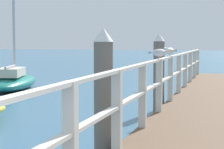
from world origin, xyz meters
TOP-DOWN VIEW (x-y plane):
  - pier_deck at (0.00, 9.07)m, footprint 2.24×18.13m
  - pier_railing at (-1.04, 9.07)m, footprint 0.12×16.65m
  - dock_piling_near at (-1.42, 4.78)m, footprint 0.29×0.29m
  - dock_piling_far at (-1.42, 9.67)m, footprint 0.29×0.29m
  - seagull_foreground at (-1.03, 7.39)m, footprint 0.47×0.23m
  - seagull_background at (-1.04, 8.93)m, footprint 0.30×0.42m
  - boat_2 at (-7.38, 13.13)m, footprint 2.60×4.57m

SIDE VIEW (x-z plane):
  - pier_deck at x=0.00m, z-range 0.00..0.37m
  - boat_2 at x=-7.38m, z-range -2.17..2.84m
  - dock_piling_near at x=-1.42m, z-range 0.01..1.99m
  - dock_piling_far at x=-1.42m, z-range 0.01..1.99m
  - pier_railing at x=-1.04m, z-range 0.49..1.56m
  - seagull_foreground at x=-1.03m, z-range 1.46..1.67m
  - seagull_background at x=-1.04m, z-range 1.46..1.67m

